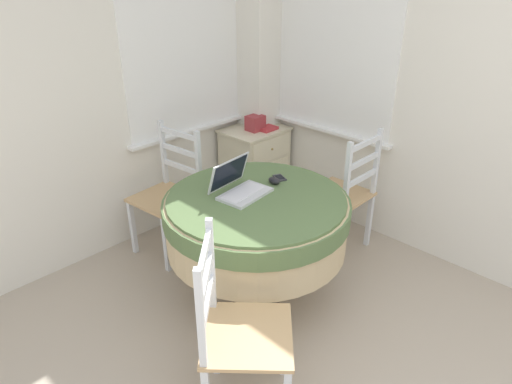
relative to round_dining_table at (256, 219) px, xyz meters
name	(u,v)px	position (x,y,z in m)	size (l,w,h in m)	color
corner_room_shell	(275,91)	(0.39, 0.22, 0.70)	(4.28, 4.56, 2.55)	white
round_dining_table	(256,219)	(0.00, 0.00, 0.00)	(1.15, 1.15, 0.74)	#4C3D2D
laptop	(239,187)	(-0.04, 0.11, 0.20)	(0.35, 0.30, 0.21)	silver
computer_mouse	(274,181)	(0.22, 0.05, 0.18)	(0.06, 0.09, 0.04)	black
cell_phone	(280,178)	(0.30, 0.08, 0.16)	(0.09, 0.11, 0.01)	#2D2D33
dining_chair_near_back_window	(170,195)	(-0.05, 0.86, -0.12)	(0.46, 0.47, 0.97)	tan
dining_chair_near_right_window	(343,195)	(0.86, -0.07, -0.12)	(0.43, 0.42, 0.97)	tan
dining_chair_camera_near	(238,333)	(-0.67, -0.53, -0.12)	(0.60, 0.60, 0.97)	tan
corner_cabinet	(255,165)	(0.98, 0.97, -0.23)	(0.54, 0.44, 0.70)	beige
storage_box	(255,123)	(0.96, 0.95, 0.18)	(0.14, 0.12, 0.13)	#9E3338
book_on_cabinet	(264,127)	(1.04, 0.92, 0.13)	(0.16, 0.21, 0.02)	#BC3338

